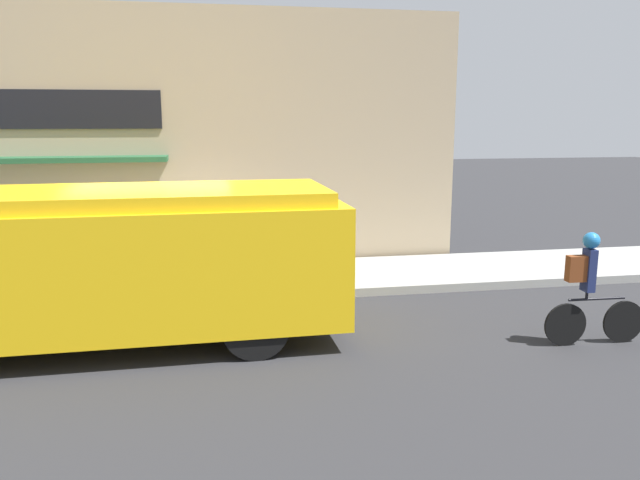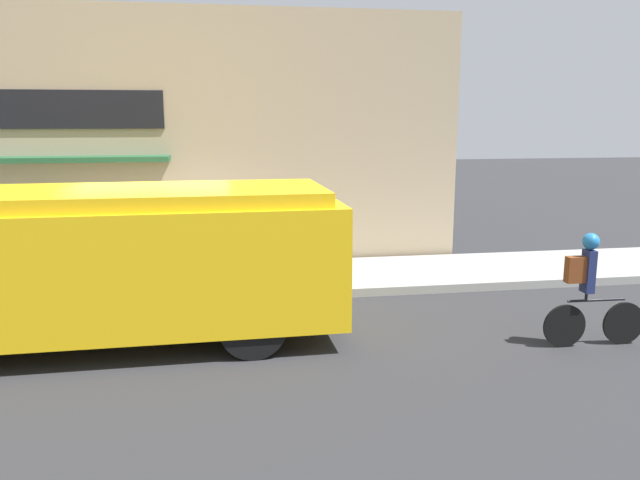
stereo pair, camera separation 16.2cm
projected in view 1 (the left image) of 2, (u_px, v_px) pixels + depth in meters
ground_plane at (157, 308)px, 10.47m from camera, size 70.00×70.00×0.00m
sidewalk at (162, 284)px, 11.63m from camera, size 28.00×2.44×0.16m
storefront at (157, 142)px, 12.48m from camera, size 12.41×0.82×5.31m
school_bus at (119, 264)px, 8.62m from camera, size 6.94×2.68×2.18m
cyclist at (590, 288)px, 8.62m from camera, size 1.49×0.23×1.61m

